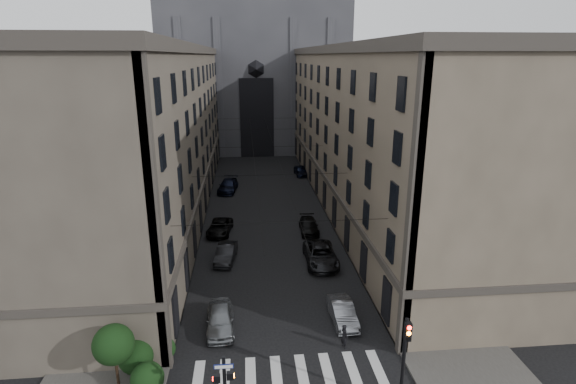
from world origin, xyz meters
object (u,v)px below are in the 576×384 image
object	(u,v)px
car_left_near	(220,319)
car_right_near	(342,312)
car_left_midfar	(220,227)
car_right_far	(301,171)
car_right_midfar	(309,226)
pedestrian	(344,336)
gothic_tower	(254,55)
car_right_midnear	(321,255)
car_left_far	(228,186)
traffic_light_right	(405,352)
car_left_midnear	(226,253)

from	to	relation	value
car_left_near	car_right_near	xyz separation A→B (m)	(8.40, 0.16, -0.08)
car_left_midfar	car_right_far	world-z (taller)	car_right_far
car_right_midfar	pedestrian	distance (m)	19.56
car_right_far	gothic_tower	bearing A→B (deg)	99.72
car_right_midnear	car_left_midfar	bearing A→B (deg)	139.84
car_left_near	car_right_near	world-z (taller)	car_left_near
car_left_near	car_left_far	xyz separation A→B (m)	(-0.49, 32.43, 0.03)
traffic_light_right	car_left_far	xyz separation A→B (m)	(-10.29, 40.33, -2.48)
car_right_midfar	pedestrian	xyz separation A→B (m)	(-0.50, -19.56, 0.16)
car_right_midnear	pedestrian	distance (m)	12.04
car_left_midfar	pedestrian	bearing A→B (deg)	-59.21
car_left_midnear	car_left_far	bearing A→B (deg)	98.89
gothic_tower	car_right_far	world-z (taller)	gothic_tower
car_left_midnear	car_right_far	world-z (taller)	car_right_far
traffic_light_right	car_left_far	size ratio (longest dim) A/B	0.94
car_right_far	car_right_near	bearing A→B (deg)	-97.01
car_right_near	car_right_midfar	size ratio (longest dim) A/B	0.93
car_left_near	car_right_midnear	bearing A→B (deg)	45.32
traffic_light_right	car_right_midnear	size ratio (longest dim) A/B	0.89
car_left_near	gothic_tower	bearing A→B (deg)	83.79
car_left_midnear	car_right_midfar	distance (m)	10.43
car_left_near	car_right_midfar	bearing A→B (deg)	60.91
car_left_midnear	pedestrian	bearing A→B (deg)	-51.85
traffic_light_right	car_left_midfar	size ratio (longest dim) A/B	1.07
car_left_midfar	car_right_midfar	world-z (taller)	car_left_midfar
traffic_light_right	car_right_midnear	xyz separation A→B (m)	(-1.40, 17.18, -2.48)
car_left_near	car_right_far	world-z (taller)	car_left_near
traffic_light_right	car_right_far	distance (m)	47.97
car_right_near	car_left_far	bearing A→B (deg)	103.74
car_right_midnear	car_left_midnear	bearing A→B (deg)	171.53
car_left_midnear	car_right_near	world-z (taller)	car_left_midnear
gothic_tower	car_right_midfar	size ratio (longest dim) A/B	12.72
car_left_near	car_right_far	size ratio (longest dim) A/B	1.06
car_right_near	pedestrian	xyz separation A→B (m)	(-0.50, -2.91, 0.12)
gothic_tower	car_right_far	bearing A→B (deg)	-76.14
car_left_far	car_right_far	size ratio (longest dim) A/B	1.29
pedestrian	gothic_tower	bearing A→B (deg)	-18.15
car_left_midfar	car_left_far	world-z (taller)	car_left_far
car_left_midnear	car_right_far	bearing A→B (deg)	78.11
car_left_midfar	car_right_near	world-z (taller)	car_right_near
car_left_near	pedestrian	distance (m)	8.36
traffic_light_right	car_right_far	xyz separation A→B (m)	(0.60, 47.90, -2.56)
traffic_light_right	car_left_midfar	bearing A→B (deg)	112.96
car_right_far	car_left_midnear	bearing A→B (deg)	-113.63
car_left_near	car_left_midfar	xyz separation A→B (m)	(-0.87, 17.28, -0.11)
car_left_near	pedestrian	xyz separation A→B (m)	(7.90, -2.76, 0.04)
car_right_midfar	car_left_far	bearing A→B (deg)	121.62
traffic_light_right	car_left_midnear	bearing A→B (deg)	117.88
traffic_light_right	car_right_midfar	world-z (taller)	traffic_light_right
car_right_near	car_right_midnear	bearing A→B (deg)	88.34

